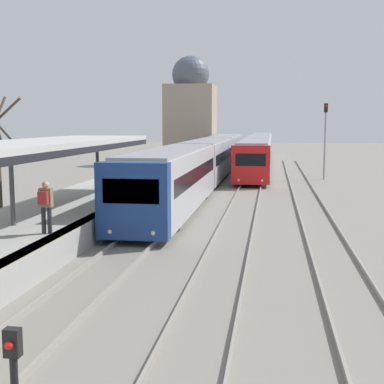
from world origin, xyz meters
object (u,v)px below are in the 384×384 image
Objects in this scene: train_near at (207,158)px; signal_mast_far at (325,133)px; person_on_platform at (46,203)px; train_far at (259,149)px.

train_near is 9.55m from signal_mast_far.
signal_mast_far is (9.05, 2.38, 1.93)m from train_near.
person_on_platform is 25.33m from train_near.
train_far is (3.50, 17.87, -0.06)m from train_near.
person_on_platform is at bearing -111.94° from signal_mast_far.
person_on_platform is at bearing -97.38° from train_far.
person_on_platform is at bearing -94.72° from train_near.
train_near is (2.08, 25.24, -0.20)m from person_on_platform.
train_far is (5.58, 43.12, -0.26)m from person_on_platform.
signal_mast_far is at bearing -70.30° from train_far.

